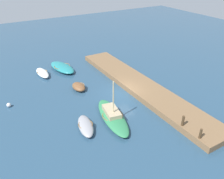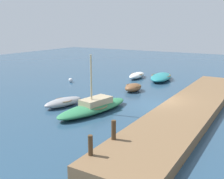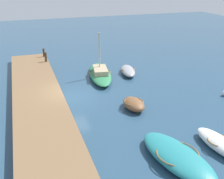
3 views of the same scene
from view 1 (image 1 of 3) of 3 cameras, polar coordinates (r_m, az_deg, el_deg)
name	(u,v)px [view 1 (image 1 of 3)]	position (r m, az deg, el deg)	size (l,w,h in m)	color
ground_plane	(122,94)	(26.86, 2.48, -1.03)	(84.00, 84.00, 0.00)	navy
dock_platform	(140,86)	(27.99, 6.80, 0.82)	(22.78, 3.60, 0.61)	brown
sailboat_green	(112,116)	(22.54, 0.11, -6.34)	(6.64, 3.00, 4.11)	#2D7A4C
motorboat_teal	(62,67)	(33.28, -11.87, 5.22)	(5.29, 2.90, 0.71)	teal
dinghy_brown	(79,87)	(27.80, -8.00, 0.68)	(2.24, 1.41, 0.72)	brown
rowboat_white	(42,73)	(32.31, -16.34, 3.84)	(3.43, 1.38, 0.65)	white
rowboat_grey	(86,126)	(21.55, -6.36, -8.66)	(3.49, 1.97, 0.62)	#939399
mooring_post_west	(201,134)	(20.68, 20.48, -9.89)	(0.21, 0.21, 0.90)	#47331E
mooring_post_mid_west	(183,121)	(21.60, 16.67, -7.22)	(0.23, 0.23, 0.97)	#47331E
marker_buoy	(9,105)	(26.62, -23.52, -3.44)	(0.44, 0.44, 0.44)	silver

